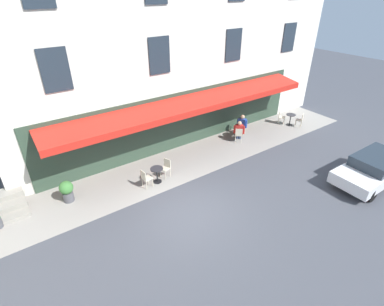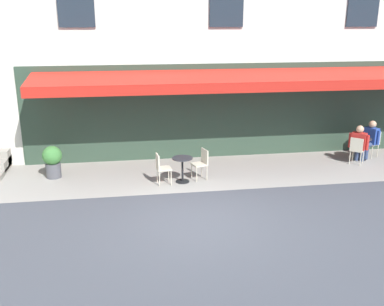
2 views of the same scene
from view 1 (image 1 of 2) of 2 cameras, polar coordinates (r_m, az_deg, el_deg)
ground_plane at (r=12.23m, az=-0.27°, el=-11.44°), size 70.00×70.00×0.00m
sidewalk_cafe_terrace at (r=16.02m, az=2.35°, el=-0.31°), size 20.50×3.20×0.01m
cafe_table_near_entrance at (r=13.70m, az=-6.87°, el=-3.93°), size 0.60×0.60×0.75m
cafe_chair_cream_by_window at (r=13.39m, az=-9.08°, el=-4.71°), size 0.44×0.44×0.91m
cafe_chair_cream_corner_right at (r=14.04m, az=-5.09°, el=-2.61°), size 0.50×0.50×0.91m
cafe_table_mid_terrace at (r=20.31m, az=18.69°, el=6.46°), size 0.60×0.60×0.75m
cafe_chair_cream_facing_street at (r=20.22m, az=20.46°, el=6.21°), size 0.54×0.54×0.91m
cafe_chair_cream_back_row at (r=20.32m, az=16.95°, el=6.94°), size 0.55×0.55×0.91m
cafe_table_streetside at (r=17.84m, az=9.13°, el=4.45°), size 0.60×0.60×0.75m
cafe_chair_cream_near_door at (r=17.25m, az=9.13°, el=3.71°), size 0.57×0.57×0.91m
cafe_chair_cream_corner_left at (r=18.36m, az=9.85°, el=5.34°), size 0.54×0.54×0.91m
seated_patron_in_blue at (r=18.12m, az=9.66°, el=5.52°), size 0.63×0.60×1.29m
seated_companion_in_red at (r=17.38m, az=9.17°, el=4.45°), size 0.62×0.62×1.29m
potted_plant_mid_terrace at (r=13.53m, az=-23.27°, el=-6.73°), size 0.58×0.58×0.98m
parked_car_white at (r=16.02m, az=32.04°, el=-2.46°), size 4.32×1.85×1.33m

